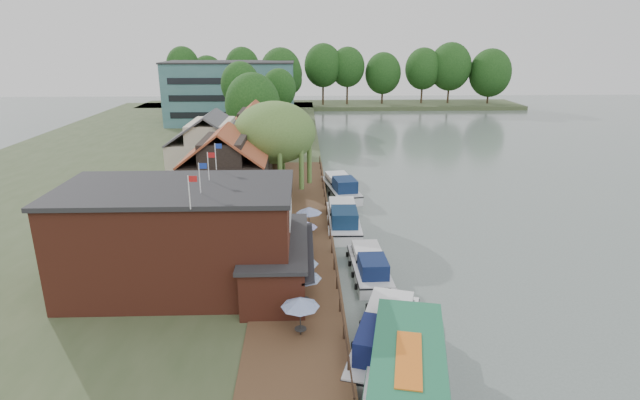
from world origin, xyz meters
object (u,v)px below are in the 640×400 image
object	(u,v)px
cottage_b	(212,150)
cruiser_1	(369,263)
willow	(275,151)
umbrella_4	(309,220)
cottage_a	(226,172)
cottage_c	(254,136)
umbrella_2	(301,273)
cruiser_0	(385,331)
cruiser_2	(343,216)
umbrella_3	(305,235)
swan	(361,375)
umbrella_1	(304,288)
hotel_block	(231,93)
umbrella_0	(300,316)
cruiser_3	(341,185)
tour_boat	(407,398)

from	to	relation	value
cottage_b	cruiser_1	distance (m)	27.12
willow	umbrella_4	world-z (taller)	willow
cottage_a	cottage_c	xyz separation A→B (m)	(1.00, 19.00, 0.00)
umbrella_2	cruiser_0	bearing A→B (deg)	-49.76
cottage_c	cruiser_2	distance (m)	23.45
umbrella_3	swan	xyz separation A→B (m)	(2.91, -15.22, -2.07)
cruiser_1	umbrella_1	bearing A→B (deg)	-131.01
umbrella_2	umbrella_4	world-z (taller)	same
cruiser_0	hotel_block	bearing A→B (deg)	121.26
umbrella_0	cruiser_3	distance (m)	30.92
hotel_block	cottage_a	distance (m)	56.47
cottage_c	swan	xyz separation A→B (m)	(9.50, -43.12, -5.03)
cruiser_3	umbrella_4	bearing A→B (deg)	-114.41
cottage_b	cruiser_0	bearing A→B (deg)	-64.43
hotel_block	umbrella_2	distance (m)	73.40
cottage_b	cruiser_3	size ratio (longest dim) A/B	0.93
hotel_block	willow	xyz separation A→B (m)	(11.50, -51.00, -0.94)
cruiser_3	cottage_a	bearing A→B (deg)	-151.84
umbrella_2	umbrella_3	xyz separation A→B (m)	(0.35, 6.94, 0.00)
cottage_a	swan	world-z (taller)	cottage_a
cottage_b	tour_boat	bearing A→B (deg)	-68.07
cottage_b	umbrella_1	size ratio (longest dim) A/B	4.04
cottage_c	umbrella_4	distance (m)	25.55
umbrella_4	cottage_c	bearing A→B (deg)	105.83
umbrella_1	cruiser_3	size ratio (longest dim) A/B	0.23
umbrella_3	cottage_c	bearing A→B (deg)	103.28
umbrella_1	cruiser_2	world-z (taller)	umbrella_1
umbrella_3	umbrella_4	xyz separation A→B (m)	(0.34, 3.48, 0.00)
cottage_a	cruiser_1	world-z (taller)	cottage_a
cruiser_1	cruiser_3	size ratio (longest dim) A/B	0.89
cruiser_0	cruiser_2	xyz separation A→B (m)	(-0.93, 19.92, -0.03)
umbrella_1	umbrella_4	xyz separation A→B (m)	(0.48, 12.58, 0.00)
umbrella_1	umbrella_4	size ratio (longest dim) A/B	1.00
willow	umbrella_2	world-z (taller)	willow
umbrella_1	umbrella_2	distance (m)	2.16
cottage_c	umbrella_3	distance (m)	28.82
umbrella_3	cruiser_1	bearing A→B (deg)	-31.34
willow	cruiser_3	world-z (taller)	willow
cruiser_0	swan	xyz separation A→B (m)	(-1.65, -2.47, -1.11)
tour_boat	hotel_block	bearing A→B (deg)	114.96
umbrella_2	swan	xyz separation A→B (m)	(3.27, -8.28, -2.07)
cruiser_2	tour_boat	world-z (taller)	tour_boat
cottage_b	umbrella_3	distance (m)	21.86
umbrella_0	swan	xyz separation A→B (m)	(3.28, -2.64, -2.07)
cruiser_1	cottage_a	bearing A→B (deg)	134.80
willow	umbrella_0	xyz separation A→B (m)	(2.72, -26.48, -3.93)
umbrella_2	cottage_b	bearing A→B (deg)	111.60
cottage_b	umbrella_4	size ratio (longest dim) A/B	4.04
umbrella_2	umbrella_3	size ratio (longest dim) A/B	1.02
umbrella_2	cruiser_1	xyz separation A→B (m)	(5.24, 3.97, -1.20)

